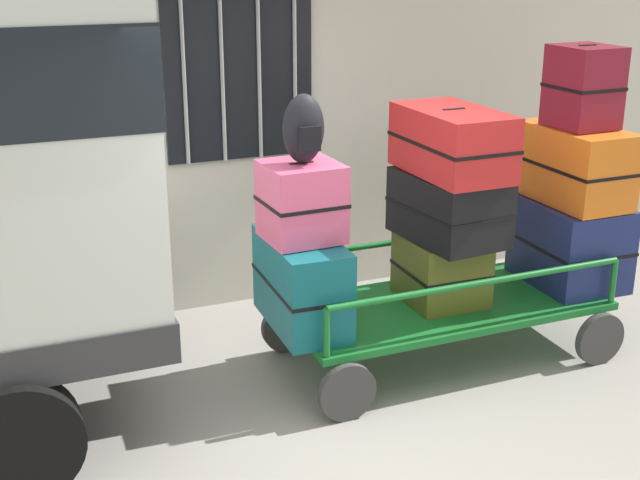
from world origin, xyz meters
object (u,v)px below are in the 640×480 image
suitcase_midleft_bottom (441,269)px  suitcase_center_top (583,87)px  suitcase_left_middle (301,201)px  suitcase_left_bottom (302,282)px  suitcase_midleft_middle (449,207)px  luggage_cart (442,311)px  suitcase_center_middle (575,165)px  backpack (304,129)px  suitcase_center_bottom (570,243)px  suitcase_midleft_top (452,142)px

suitcase_midleft_bottom → suitcase_center_top: bearing=-2.0°
suitcase_left_middle → suitcase_center_top: suitcase_center_top is taller
suitcase_left_bottom → suitcase_midleft_middle: 1.15m
suitcase_midleft_bottom → suitcase_center_top: size_ratio=1.02×
luggage_cart → suitcase_left_middle: bearing=178.2°
suitcase_center_middle → backpack: bearing=-179.9°
suitcase_center_top → backpack: suitcase_center_top is taller
suitcase_center_bottom → suitcase_center_middle: suitcase_center_middle is taller
suitcase_center_top → suitcase_left_bottom: bearing=179.0°
suitcase_midleft_top → suitcase_center_top: bearing=1.2°
suitcase_left_middle → suitcase_midleft_middle: size_ratio=0.61×
suitcase_midleft_middle → suitcase_center_middle: suitcase_center_middle is taller
suitcase_left_middle → suitcase_center_top: bearing=-0.9°
suitcase_left_bottom → suitcase_center_top: bearing=-1.0°
suitcase_left_bottom → suitcase_left_middle: size_ratio=1.75×
luggage_cart → suitcase_midleft_top: (0.00, -0.02, 1.26)m
suitcase_left_middle → suitcase_midleft_middle: suitcase_left_middle is taller
suitcase_left_bottom → suitcase_center_bottom: bearing=-1.6°
suitcase_center_middle → suitcase_center_top: 0.57m
suitcase_left_bottom → suitcase_midleft_middle: bearing=-3.2°
suitcase_left_middle → suitcase_midleft_bottom: bearing=0.3°
suitcase_midleft_middle → suitcase_midleft_top: suitcase_midleft_top is taller
suitcase_left_bottom → backpack: bearing=-80.1°
luggage_cart → suitcase_midleft_top: size_ratio=2.62×
suitcase_midleft_top → suitcase_center_top: (1.08, 0.02, 0.30)m
suitcase_midleft_bottom → suitcase_midleft_top: 0.94m
suitcase_midleft_top → suitcase_center_top: 1.12m
suitcase_midleft_middle → suitcase_center_bottom: (1.08, -0.00, -0.41)m
luggage_cart → suitcase_midleft_middle: size_ratio=2.84×
suitcase_left_bottom → suitcase_midleft_middle: size_ratio=1.07×
suitcase_left_bottom → suitcase_center_bottom: (2.15, -0.06, 0.01)m
suitcase_midleft_bottom → suitcase_midleft_middle: size_ratio=0.70×
suitcase_center_top → backpack: (-2.14, 0.00, -0.13)m
suitcase_center_middle → suitcase_midleft_top: bearing=-178.5°
suitcase_center_top → suitcase_midleft_middle: bearing=-178.8°
suitcase_midleft_top → backpack: 1.08m
suitcase_midleft_middle → backpack: backpack is taller
suitcase_center_top → backpack: bearing=180.0°
luggage_cart → suitcase_midleft_bottom: bearing=90.0°
suitcase_center_middle → backpack: backpack is taller
suitcase_left_bottom → suitcase_midleft_bottom: size_ratio=1.52×
luggage_cart → suitcase_center_bottom: size_ratio=2.90×
suitcase_center_bottom → suitcase_center_top: size_ratio=1.41×
suitcase_left_middle → suitcase_center_bottom: size_ratio=0.62×
luggage_cart → suitcase_midleft_middle: bearing=-90.0°
suitcase_midleft_middle → suitcase_center_top: suitcase_center_top is taller
suitcase_left_bottom → suitcase_midleft_top: size_ratio=0.99×
suitcase_midleft_top → suitcase_center_bottom: size_ratio=1.11×
suitcase_left_bottom → suitcase_midleft_top: suitcase_midleft_top is taller
suitcase_midleft_top → suitcase_midleft_middle: bearing=90.0°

